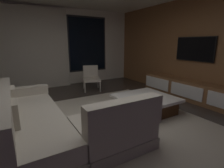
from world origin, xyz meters
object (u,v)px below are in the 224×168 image
at_px(sectional_couch, 52,124).
at_px(book_stack_on_coffee_table, 140,97).
at_px(coffee_table, 145,104).
at_px(media_console, 193,91).
at_px(mounted_tv, 195,49).
at_px(accent_chair_near_window, 91,77).

xyz_separation_m(sectional_couch, book_stack_on_coffee_table, (1.84, 0.08, 0.11)).
distance_m(sectional_couch, coffee_table, 2.03).
bearing_deg(media_console, sectional_couch, -178.61).
relative_size(sectional_couch, mounted_tv, 2.29).
bearing_deg(coffee_table, book_stack_on_coffee_table, -164.87).
distance_m(coffee_table, mounted_tv, 2.13).
distance_m(sectional_couch, mounted_tv, 3.97).
relative_size(sectional_couch, media_console, 0.81).
bearing_deg(accent_chair_near_window, mounted_tv, -47.34).
relative_size(media_console, mounted_tv, 2.83).
height_order(book_stack_on_coffee_table, media_console, media_console).
relative_size(book_stack_on_coffee_table, accent_chair_near_window, 0.34).
bearing_deg(book_stack_on_coffee_table, coffee_table, 15.13).
bearing_deg(coffee_table, media_console, -1.65).
relative_size(coffee_table, book_stack_on_coffee_table, 4.43).
bearing_deg(book_stack_on_coffee_table, media_console, 0.19).
relative_size(book_stack_on_coffee_table, media_console, 0.08).
bearing_deg(coffee_table, accent_chair_near_window, 96.09).
bearing_deg(book_stack_on_coffee_table, sectional_couch, -177.42).
distance_m(media_console, mounted_tv, 1.13).
xyz_separation_m(coffee_table, mounted_tv, (1.78, 0.15, 1.16)).
bearing_deg(mounted_tv, coffee_table, -175.13).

